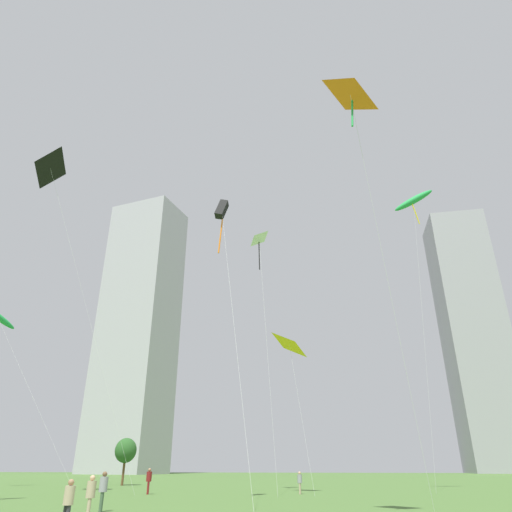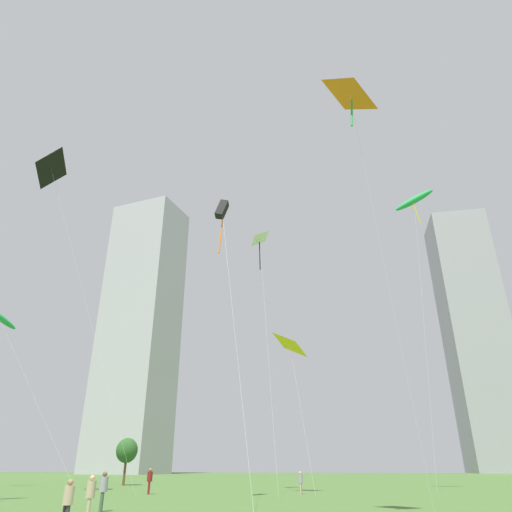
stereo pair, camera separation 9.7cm
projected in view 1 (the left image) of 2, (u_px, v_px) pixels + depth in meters
The scene contains 14 objects.
person_standing_0 at pixel (300, 481), 35.23m from camera, with size 0.35×0.35×1.58m.
person_standing_1 at pixel (91, 494), 18.59m from camera, with size 0.36×0.36×1.64m.
person_standing_2 at pixel (68, 500), 15.70m from camera, with size 0.35×0.35×1.57m.
person_standing_4 at pixel (103, 488), 21.90m from camera, with size 0.39×0.39×1.73m.
person_standing_5 at pixel (149, 479), 35.13m from camera, with size 0.40×0.40×1.81m.
kite_flying_2 at pixel (51, 169), 41.14m from camera, with size 11.03×6.53×27.25m.
kite_flying_3 at pixel (222, 211), 33.64m from camera, with size 3.79×6.25×20.05m.
kite_flying_4 at pixel (290, 345), 39.91m from camera, with size 3.11×3.40×12.35m.
kite_flying_5 at pixel (351, 97), 22.92m from camera, with size 3.11×5.17×19.71m.
kite_flying_6 at pixel (414, 201), 47.01m from camera, with size 4.28×1.10×28.15m.
kite_flying_7 at pixel (259, 242), 44.64m from camera, with size 2.83×5.27×22.74m.
park_tree_0 at pixel (126, 451), 51.67m from camera, with size 2.40×2.40×4.88m.
distant_highrise_0 at pixel (138, 327), 133.40m from camera, with size 19.20×14.99×77.49m, color #A8A8AD.
distant_highrise_1 at pixel (474, 334), 145.55m from camera, with size 17.14×17.39×80.51m, color #939399.
Camera 1 is at (5.56, -17.01, 1.99)m, focal length 32.05 mm.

